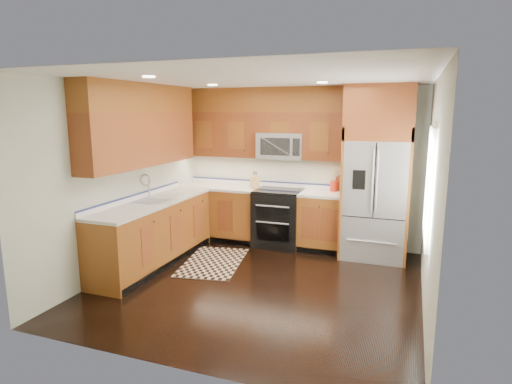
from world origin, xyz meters
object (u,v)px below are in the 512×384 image
(refrigerator, at_px, (377,173))
(utensil_crock, at_px, (334,184))
(range, at_px, (278,218))
(knife_block, at_px, (255,181))
(rug, at_px, (213,262))

(refrigerator, bearing_deg, utensil_crock, 157.75)
(range, bearing_deg, knife_block, 171.21)
(knife_block, xyz_separation_m, utensil_crock, (1.31, 0.17, 0.01))
(refrigerator, xyz_separation_m, utensil_crock, (-0.68, 0.28, -0.24))
(refrigerator, relative_size, rug, 1.93)
(rug, height_order, knife_block, knife_block)
(range, relative_size, rug, 0.70)
(rug, xyz_separation_m, utensil_crock, (1.53, 1.38, 1.06))
(range, relative_size, utensil_crock, 2.66)
(range, bearing_deg, refrigerator, -1.40)
(range, distance_m, knife_block, 0.74)
(refrigerator, height_order, rug, refrigerator)
(knife_block, bearing_deg, refrigerator, -3.05)
(range, height_order, knife_block, knife_block)
(rug, bearing_deg, refrigerator, 16.67)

